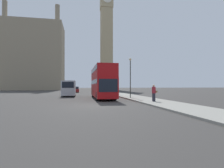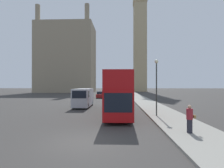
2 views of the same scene
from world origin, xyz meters
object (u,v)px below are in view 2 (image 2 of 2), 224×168
object	(u,v)px
red_double_decker_bus	(118,92)
parked_sedan	(101,95)
street_lamp	(156,79)
clock_tower	(140,26)
pedestrian	(190,119)
white_van	(83,97)

from	to	relation	value
red_double_decker_bus	parked_sedan	world-z (taller)	red_double_decker_bus
red_double_decker_bus	street_lamp	bearing A→B (deg)	-14.80
red_double_decker_bus	parked_sedan	bearing A→B (deg)	100.06
clock_tower	pedestrian	size ratio (longest dim) A/B	34.31
white_van	pedestrian	xyz separation A→B (m)	(9.46, -13.35, -0.37)
red_double_decker_bus	pedestrian	world-z (taller)	red_double_decker_bus
red_double_decker_bus	white_van	xyz separation A→B (m)	(-4.95, 6.20, -1.05)
clock_tower	red_double_decker_bus	size ratio (longest dim) A/B	5.82
clock_tower	pedestrian	xyz separation A→B (m)	(-5.86, -71.82, -29.88)
street_lamp	clock_tower	bearing A→B (deg)	84.26
red_double_decker_bus	street_lamp	size ratio (longest dim) A/B	1.88
white_van	street_lamp	distance (m)	11.56
clock_tower	street_lamp	xyz separation A→B (m)	(-6.60, -65.67, -27.11)
pedestrian	clock_tower	bearing A→B (deg)	85.33
clock_tower	white_van	world-z (taller)	clock_tower
red_double_decker_bus	pedestrian	xyz separation A→B (m)	(4.52, -7.14, -1.42)
pedestrian	parked_sedan	world-z (taller)	pedestrian
red_double_decker_bus	pedestrian	bearing A→B (deg)	-57.70
clock_tower	street_lamp	distance (m)	71.36
red_double_decker_bus	pedestrian	size ratio (longest dim) A/B	5.90
red_double_decker_bus	clock_tower	bearing A→B (deg)	80.88
clock_tower	red_double_decker_bus	distance (m)	71.41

